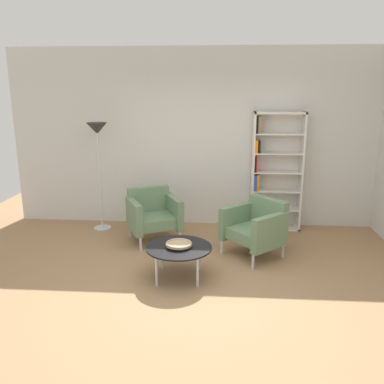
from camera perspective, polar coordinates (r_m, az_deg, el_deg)
name	(u,v)px	position (r m, az deg, el deg)	size (l,w,h in m)	color
ground_plane	(194,290)	(4.72, 0.27, -13.85)	(8.32, 8.32, 0.00)	#9E7751
plaster_back_panel	(204,139)	(6.66, 1.70, 7.64)	(6.40, 0.12, 2.90)	silver
bookshelf_tall	(273,173)	(6.59, 11.47, 2.68)	(0.80, 0.30, 1.90)	silver
coffee_table_low	(179,249)	(4.87, -1.88, -8.12)	(0.80, 0.80, 0.40)	black
decorative_bowl	(179,244)	(4.84, -1.89, -7.42)	(0.32, 0.32, 0.05)	tan
armchair_by_bookshelf	(153,214)	(6.07, -5.58, -3.10)	(0.92, 0.89, 0.78)	slate
armchair_spare_guest	(256,226)	(5.57, 9.14, -4.87)	(0.95, 0.95, 0.78)	slate
floor_lamp_torchiere	(98,141)	(6.48, -13.32, 7.06)	(0.32, 0.32, 1.74)	silver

